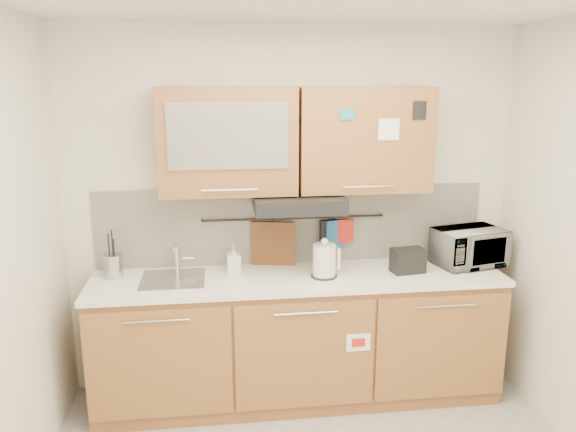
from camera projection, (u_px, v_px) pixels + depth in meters
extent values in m
plane|color=silver|center=(293.00, 211.00, 4.05)|extent=(3.20, 0.00, 3.20)
cube|color=#A26439|center=(298.00, 339.00, 3.97)|extent=(2.80, 0.60, 0.88)
cube|color=black|center=(298.00, 388.00, 4.06)|extent=(2.80, 0.54, 0.10)
cube|color=#A7693B|center=(159.00, 365.00, 3.54)|extent=(0.91, 0.02, 0.74)
cylinder|color=silver|center=(156.00, 321.00, 3.45)|extent=(0.41, 0.01, 0.01)
cube|color=#A7693B|center=(305.00, 356.00, 3.66)|extent=(0.91, 0.02, 0.74)
cylinder|color=silver|center=(306.00, 313.00, 3.56)|extent=(0.41, 0.01, 0.01)
cube|color=#A7693B|center=(442.00, 348.00, 3.77)|extent=(0.91, 0.02, 0.74)
cylinder|color=silver|center=(447.00, 306.00, 3.68)|extent=(0.41, 0.01, 0.01)
cube|color=white|center=(299.00, 278.00, 3.85)|extent=(2.82, 0.62, 0.04)
cube|color=silver|center=(293.00, 225.00, 4.07)|extent=(2.80, 0.02, 0.56)
cube|color=#A26439|center=(228.00, 141.00, 3.70)|extent=(0.90, 0.35, 0.70)
cube|color=silver|center=(228.00, 136.00, 3.51)|extent=(0.76, 0.02, 0.42)
cube|color=#A7693B|center=(363.00, 139.00, 3.82)|extent=(0.90, 0.35, 0.70)
cube|color=white|center=(389.00, 129.00, 3.64)|extent=(0.14, 0.00, 0.14)
cube|color=black|center=(298.00, 202.00, 3.78)|extent=(0.60, 0.46, 0.10)
cube|color=silver|center=(173.00, 281.00, 3.75)|extent=(0.42, 0.40, 0.03)
cylinder|color=silver|center=(177.00, 256.00, 3.88)|extent=(0.03, 0.03, 0.24)
cylinder|color=silver|center=(175.00, 245.00, 3.78)|extent=(0.02, 0.18, 0.02)
cylinder|color=black|center=(294.00, 218.00, 4.01)|extent=(1.30, 0.02, 0.02)
cylinder|color=#A8A8AC|center=(113.00, 266.00, 3.79)|extent=(0.15, 0.15, 0.16)
cylinder|color=black|center=(110.00, 255.00, 3.78)|extent=(0.01, 0.01, 0.30)
cylinder|color=black|center=(115.00, 259.00, 3.76)|extent=(0.01, 0.01, 0.27)
cylinder|color=black|center=(113.00, 253.00, 3.79)|extent=(0.01, 0.01, 0.33)
cylinder|color=black|center=(110.00, 261.00, 3.75)|extent=(0.01, 0.01, 0.24)
cylinder|color=silver|center=(324.00, 261.00, 3.79)|extent=(0.16, 0.16, 0.23)
sphere|color=silver|center=(325.00, 242.00, 3.76)|extent=(0.05, 0.05, 0.05)
cube|color=silver|center=(338.00, 258.00, 3.80)|extent=(0.02, 0.03, 0.14)
cylinder|color=black|center=(324.00, 276.00, 3.81)|extent=(0.18, 0.18, 0.01)
cube|color=black|center=(408.00, 261.00, 3.89)|extent=(0.24, 0.16, 0.17)
cube|color=black|center=(403.00, 250.00, 3.86)|extent=(0.07, 0.11, 0.01)
cube|color=black|center=(414.00, 250.00, 3.88)|extent=(0.07, 0.11, 0.01)
imported|color=#999999|center=(469.00, 247.00, 4.04)|extent=(0.54, 0.42, 0.26)
imported|color=#999999|center=(234.00, 259.00, 3.86)|extent=(0.09, 0.09, 0.20)
cube|color=brown|center=(273.00, 249.00, 4.03)|extent=(0.32, 0.09, 0.39)
cube|color=#205796|center=(334.00, 235.00, 4.07)|extent=(0.14, 0.07, 0.22)
cube|color=black|center=(329.00, 234.00, 4.06)|extent=(0.13, 0.06, 0.20)
cube|color=red|center=(344.00, 231.00, 4.07)|extent=(0.14, 0.03, 0.17)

